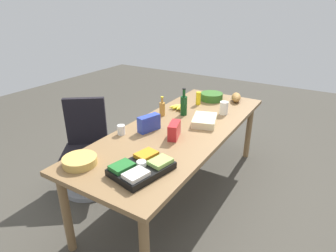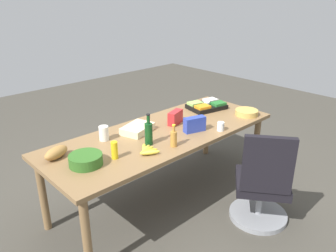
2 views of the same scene
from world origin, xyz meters
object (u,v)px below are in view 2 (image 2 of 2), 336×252
dressing_bottle (174,138)px  paper_cup (221,126)px  salad_bowl (86,160)px  wine_bottle (149,133)px  conference_table (163,138)px  mayo_jar (104,133)px  mustard_bottle (114,150)px  veggie_tray (207,106)px  banana_bunch (147,150)px  office_chair (262,189)px  chip_bowl (247,112)px  chip_bag_red (175,117)px  bread_loaf (56,153)px  chip_bag_blue (195,124)px  sheet_cake (138,129)px

dressing_bottle → paper_cup: dressing_bottle is taller
salad_bowl → wine_bottle: bearing=-5.1°
conference_table → mayo_jar: 0.61m
mustard_bottle → mayo_jar: size_ratio=1.09×
veggie_tray → banana_bunch: veggie_tray is taller
office_chair → veggie_tray: office_chair is taller
chip_bowl → salad_bowl: bearing=173.3°
wine_bottle → salad_bowl: size_ratio=1.09×
veggie_tray → paper_cup: 0.67m
chip_bag_red → salad_bowl: size_ratio=0.73×
dressing_bottle → mayo_jar: bearing=125.2°
chip_bowl → dressing_bottle: bearing=-179.3°
salad_bowl → chip_bag_red: bearing=6.9°
chip_bag_red → bread_loaf: 1.28m
wine_bottle → chip_bag_blue: (0.53, -0.08, -0.04)m
veggie_tray → mustard_bottle: mustard_bottle is taller
banana_bunch → chip_bowl: chip_bowl is taller
wine_bottle → chip_bag_blue: wine_bottle is taller
veggie_tray → salad_bowl: (-1.76, -0.23, 0.01)m
conference_table → veggie_tray: 0.87m
salad_bowl → chip_bowl: size_ratio=1.07×
mustard_bottle → paper_cup: bearing=-12.0°
wine_bottle → sheet_cake: bearing=70.6°
paper_cup → mayo_jar: size_ratio=0.64×
salad_bowl → office_chair: bearing=-33.1°
mayo_jar → wine_bottle: bearing=-55.6°
chip_bag_blue → dressing_bottle: bearing=-165.4°
paper_cup → chip_bag_blue: 0.27m
veggie_tray → dressing_bottle: bearing=-155.1°
bread_loaf → mayo_jar: bearing=3.5°
chip_bag_red → wine_bottle: (-0.53, -0.20, 0.04)m
chip_bag_red → veggie_tray: size_ratio=0.42×
conference_table → bread_loaf: (-1.03, 0.21, 0.12)m
conference_table → bread_loaf: 1.06m
dressing_bottle → sheet_cake: 0.48m
dressing_bottle → sheet_cake: size_ratio=0.66×
salad_bowl → mayo_jar: (0.37, 0.30, 0.02)m
salad_bowl → sheet_cake: bearing=18.3°
office_chair → sheet_cake: office_chair is taller
mayo_jar → conference_table: bearing=-23.5°
veggie_tray → salad_bowl: bearing=-172.7°
sheet_cake → chip_bag_red: bearing=-12.9°
chip_bag_red → sheet_cake: (-0.43, 0.10, -0.03)m
sheet_cake → chip_bag_blue: 0.57m
sheet_cake → bread_loaf: 0.84m
chip_bowl → mayo_jar: 1.64m
chip_bag_red → salad_bowl: bearing=-173.1°
mustard_bottle → chip_bowl: 1.70m
bread_loaf → veggie_tray: bearing=-1.4°
office_chair → chip_bag_blue: size_ratio=4.40×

